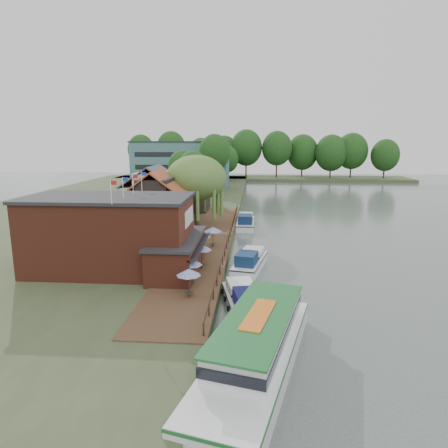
{
  "coord_description": "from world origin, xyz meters",
  "views": [
    {
      "loc": [
        -2.17,
        -37.43,
        13.4
      ],
      "look_at": [
        -6.0,
        12.0,
        3.0
      ],
      "focal_mm": 32.0,
      "sensor_mm": 36.0,
      "label": 1
    }
  ],
  "objects_px": {
    "pub": "(130,234)",
    "umbrella_0": "(189,283)",
    "umbrella_2": "(202,256)",
    "umbrella_3": "(201,242)",
    "cottage_b": "(154,193)",
    "umbrella_1": "(190,272)",
    "tour_boat": "(255,346)",
    "hotel_block": "(182,164)",
    "swan": "(254,348)",
    "cottage_c": "(189,187)",
    "cruiser_2": "(246,220)",
    "cottage_a": "(158,203)",
    "umbrella_4": "(213,237)",
    "cruiser_0": "(244,297)",
    "cruiser_1": "(250,259)",
    "willow": "(197,192)"
  },
  "relations": [
    {
      "from": "umbrella_3",
      "to": "cruiser_2",
      "type": "xyz_separation_m",
      "value": [
        4.46,
        18.78,
        -1.13
      ]
    },
    {
      "from": "umbrella_1",
      "to": "swan",
      "type": "xyz_separation_m",
      "value": [
        5.53,
        -8.71,
        -2.07
      ]
    },
    {
      "from": "pub",
      "to": "swan",
      "type": "bearing_deg",
      "value": -46.71
    },
    {
      "from": "cruiser_1",
      "to": "umbrella_4",
      "type": "bearing_deg",
      "value": 145.24
    },
    {
      "from": "cruiser_1",
      "to": "cruiser_2",
      "type": "xyz_separation_m",
      "value": [
        -0.97,
        20.58,
        0.08
      ]
    },
    {
      "from": "cottage_b",
      "to": "umbrella_2",
      "type": "height_order",
      "value": "cottage_b"
    },
    {
      "from": "pub",
      "to": "hotel_block",
      "type": "height_order",
      "value": "hotel_block"
    },
    {
      "from": "cottage_b",
      "to": "willow",
      "type": "height_order",
      "value": "willow"
    },
    {
      "from": "cruiser_0",
      "to": "cottage_c",
      "type": "bearing_deg",
      "value": 93.45
    },
    {
      "from": "cottage_a",
      "to": "umbrella_2",
      "type": "relative_size",
      "value": 3.62
    },
    {
      "from": "cottage_c",
      "to": "umbrella_2",
      "type": "distance_m",
      "value": 33.99
    },
    {
      "from": "hotel_block",
      "to": "cottage_b",
      "type": "distance_m",
      "value": 46.21
    },
    {
      "from": "cruiser_0",
      "to": "cruiser_1",
      "type": "height_order",
      "value": "cruiser_0"
    },
    {
      "from": "tour_boat",
      "to": "cruiser_1",
      "type": "bearing_deg",
      "value": 105.91
    },
    {
      "from": "pub",
      "to": "umbrella_0",
      "type": "xyz_separation_m",
      "value": [
        6.71,
        -6.66,
        -2.36
      ]
    },
    {
      "from": "umbrella_2",
      "to": "umbrella_3",
      "type": "relative_size",
      "value": 1.0
    },
    {
      "from": "hotel_block",
      "to": "cruiser_2",
      "type": "xyz_separation_m",
      "value": [
        18.46,
        -46.02,
        -5.99
      ]
    },
    {
      "from": "cottage_b",
      "to": "umbrella_0",
      "type": "xyz_separation_m",
      "value": [
        10.71,
        -31.66,
        -2.96
      ]
    },
    {
      "from": "umbrella_2",
      "to": "cruiser_0",
      "type": "bearing_deg",
      "value": -58.37
    },
    {
      "from": "umbrella_0",
      "to": "cottage_b",
      "type": "bearing_deg",
      "value": 108.69
    },
    {
      "from": "umbrella_4",
      "to": "umbrella_1",
      "type": "bearing_deg",
      "value": -92.62
    },
    {
      "from": "swan",
      "to": "cottage_b",
      "type": "bearing_deg",
      "value": 112.93
    },
    {
      "from": "pub",
      "to": "tour_boat",
      "type": "bearing_deg",
      "value": -51.54
    },
    {
      "from": "cottage_c",
      "to": "cottage_a",
      "type": "bearing_deg",
      "value": -93.01
    },
    {
      "from": "hotel_block",
      "to": "cottage_a",
      "type": "xyz_separation_m",
      "value": [
        7.0,
        -56.0,
        -1.9
      ]
    },
    {
      "from": "cruiser_1",
      "to": "tour_boat",
      "type": "height_order",
      "value": "tour_boat"
    },
    {
      "from": "cottage_c",
      "to": "umbrella_1",
      "type": "bearing_deg",
      "value": -80.41
    },
    {
      "from": "hotel_block",
      "to": "umbrella_1",
      "type": "xyz_separation_m",
      "value": [
        14.41,
        -74.97,
        -4.86
      ]
    },
    {
      "from": "cruiser_0",
      "to": "cruiser_1",
      "type": "relative_size",
      "value": 1.01
    },
    {
      "from": "swan",
      "to": "umbrella_4",
      "type": "bearing_deg",
      "value": 102.84
    },
    {
      "from": "umbrella_3",
      "to": "umbrella_4",
      "type": "relative_size",
      "value": 1.0
    },
    {
      "from": "cottage_a",
      "to": "tour_boat",
      "type": "xyz_separation_m",
      "value": [
        12.99,
        -30.09,
        -3.56
      ]
    },
    {
      "from": "umbrella_0",
      "to": "cruiser_2",
      "type": "relative_size",
      "value": 0.25
    },
    {
      "from": "cottage_c",
      "to": "umbrella_3",
      "type": "distance_m",
      "value": 28.6
    },
    {
      "from": "willow",
      "to": "umbrella_3",
      "type": "distance_m",
      "value": 14.56
    },
    {
      "from": "umbrella_0",
      "to": "tour_boat",
      "type": "height_order",
      "value": "umbrella_0"
    },
    {
      "from": "pub",
      "to": "cottage_c",
      "type": "xyz_separation_m",
      "value": [
        0.0,
        34.0,
        0.6
      ]
    },
    {
      "from": "cottage_b",
      "to": "tour_boat",
      "type": "bearing_deg",
      "value": -68.26
    },
    {
      "from": "umbrella_4",
      "to": "cruiser_1",
      "type": "distance_m",
      "value": 6.48
    },
    {
      "from": "cottage_a",
      "to": "umbrella_0",
      "type": "xyz_separation_m",
      "value": [
        7.71,
        -21.66,
        -2.96
      ]
    },
    {
      "from": "pub",
      "to": "cottage_c",
      "type": "bearing_deg",
      "value": 90.0
    },
    {
      "from": "umbrella_1",
      "to": "cruiser_1",
      "type": "bearing_deg",
      "value": 59.02
    },
    {
      "from": "hotel_block",
      "to": "umbrella_4",
      "type": "height_order",
      "value": "hotel_block"
    },
    {
      "from": "umbrella_3",
      "to": "tour_boat",
      "type": "height_order",
      "value": "umbrella_3"
    },
    {
      "from": "umbrella_4",
      "to": "cruiser_0",
      "type": "distance_m",
      "value": 15.8
    },
    {
      "from": "hotel_block",
      "to": "umbrella_3",
      "type": "bearing_deg",
      "value": -77.81
    },
    {
      "from": "cruiser_0",
      "to": "cruiser_2",
      "type": "distance_m",
      "value": 31.23
    },
    {
      "from": "umbrella_0",
      "to": "umbrella_4",
      "type": "bearing_deg",
      "value": 88.93
    },
    {
      "from": "umbrella_1",
      "to": "tour_boat",
      "type": "xyz_separation_m",
      "value": [
        5.58,
        -11.13,
        -0.59
      ]
    },
    {
      "from": "cottage_b",
      "to": "umbrella_1",
      "type": "distance_m",
      "value": 30.92
    }
  ]
}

